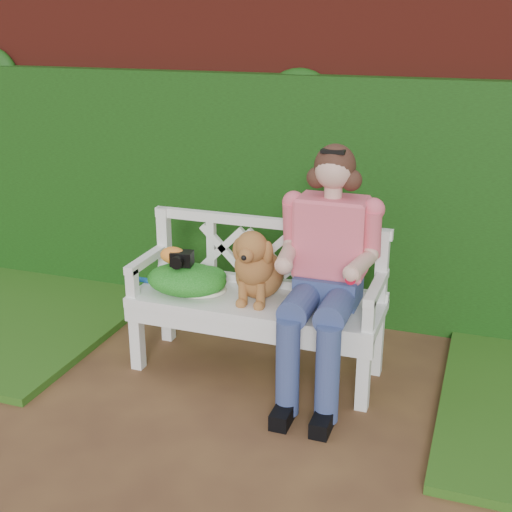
% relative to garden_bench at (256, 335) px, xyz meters
% --- Properties ---
extents(ground, '(60.00, 60.00, 0.00)m').
position_rel_garden_bench_xyz_m(ground, '(0.01, -0.74, -0.24)').
color(ground, '#442A1C').
extents(brick_wall, '(10.00, 0.30, 2.20)m').
position_rel_garden_bench_xyz_m(brick_wall, '(0.01, 1.16, 0.86)').
color(brick_wall, '#5D1A12').
rests_on(brick_wall, ground).
extents(ivy_hedge, '(10.00, 0.18, 1.70)m').
position_rel_garden_bench_xyz_m(ivy_hedge, '(0.01, 0.94, 0.61)').
color(ivy_hedge, '#174E12').
rests_on(ivy_hedge, ground).
extents(garden_bench, '(1.59, 0.62, 0.48)m').
position_rel_garden_bench_xyz_m(garden_bench, '(0.00, 0.00, 0.00)').
color(garden_bench, white).
rests_on(garden_bench, ground).
extents(seated_woman, '(0.84, 0.96, 1.41)m').
position_rel_garden_bench_xyz_m(seated_woman, '(0.44, -0.02, 0.46)').
color(seated_woman, '#E84C80').
rests_on(seated_woman, ground).
extents(dog, '(0.40, 0.48, 0.46)m').
position_rel_garden_bench_xyz_m(dog, '(0.01, 0.01, 0.47)').
color(dog, olive).
rests_on(dog, garden_bench).
extents(tennis_racket, '(0.75, 0.55, 0.03)m').
position_rel_garden_bench_xyz_m(tennis_racket, '(-0.42, 0.01, 0.26)').
color(tennis_racket, silver).
rests_on(tennis_racket, garden_bench).
extents(green_bag, '(0.54, 0.44, 0.17)m').
position_rel_garden_bench_xyz_m(green_bag, '(-0.43, -0.04, 0.32)').
color(green_bag, '#1F6C2F').
rests_on(green_bag, garden_bench).
extents(camera_item, '(0.14, 0.12, 0.09)m').
position_rel_garden_bench_xyz_m(camera_item, '(-0.46, -0.04, 0.45)').
color(camera_item, black).
rests_on(camera_item, green_bag).
extents(baseball_glove, '(0.20, 0.17, 0.10)m').
position_rel_garden_bench_xyz_m(baseball_glove, '(-0.52, -0.03, 0.46)').
color(baseball_glove, orange).
rests_on(baseball_glove, green_bag).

